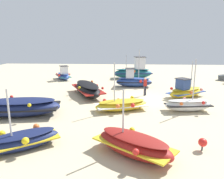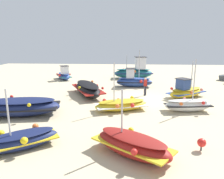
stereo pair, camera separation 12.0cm
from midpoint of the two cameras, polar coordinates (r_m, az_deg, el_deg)
name	(u,v)px [view 2 (the right image)]	position (r m, az deg, el deg)	size (l,w,h in m)	color
ground_plane	(142,98)	(19.56, 8.15, -2.35)	(56.11, 56.11, 0.00)	beige
fishing_boat_0	(88,89)	(20.50, -6.32, 0.20)	(5.62, 4.01, 1.19)	black
fishing_boat_1	(188,105)	(16.77, 19.62, -3.84)	(1.76, 3.53, 3.84)	white
fishing_boat_2	(132,144)	(10.03, 5.72, -14.26)	(3.47, 4.00, 3.01)	maroon
fishing_boat_3	(20,107)	(16.20, -22.89, -4.19)	(3.07, 5.66, 1.19)	navy
fishing_boat_4	(134,72)	(29.66, 6.05, 4.75)	(2.89, 5.42, 3.29)	#1E6670
fishing_boat_5	(186,91)	(20.82, 19.09, -0.42)	(3.35, 3.99, 3.29)	gold
fishing_boat_6	(134,81)	(24.29, 5.94, 2.30)	(2.04, 3.99, 4.16)	#2D4C9E
fishing_boat_7	(64,75)	(29.38, -12.48, 3.79)	(3.51, 2.84, 1.89)	#2D4C9E
fishing_boat_8	(22,140)	(11.40, -22.44, -12.22)	(2.97, 3.48, 3.04)	navy
fishing_boat_9	(121,105)	(16.05, 2.74, -4.06)	(2.60, 4.23, 3.61)	gold
person_walking	(145,85)	(20.42, 8.95, 1.12)	(0.32, 0.32, 1.71)	#2D2D38
mooring_buoy_0	(202,143)	(11.27, 22.91, -12.84)	(0.41, 0.41, 0.61)	#3F3F42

